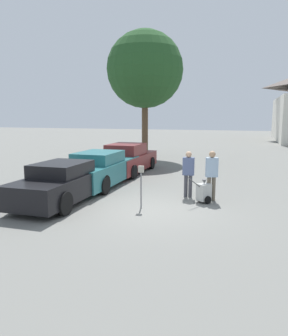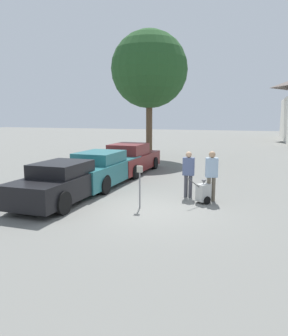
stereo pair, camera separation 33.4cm
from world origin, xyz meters
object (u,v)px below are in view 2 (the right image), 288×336
(equipment_cart, at_px, (203,192))
(person_supervisor, at_px, (212,173))
(parked_car_black, at_px, (65,182))
(parked_car_teal, at_px, (102,169))
(parking_meter, at_px, (140,179))
(person_worker, at_px, (188,171))
(parked_car_maroon, at_px, (130,159))

(equipment_cart, bearing_deg, person_supervisor, 97.58)
(parked_car_black, xyz_separation_m, parked_car_teal, (0.00, 2.97, 0.02))
(parking_meter, distance_m, equipment_cart, 2.40)
(parked_car_black, bearing_deg, parked_car_teal, 89.50)
(parked_car_teal, distance_m, person_worker, 4.21)
(parked_car_teal, height_order, person_worker, person_worker)
(parked_car_maroon, xyz_separation_m, parking_meter, (2.88, -6.26, 0.27))
(person_worker, bearing_deg, parked_car_maroon, -48.14)
(parked_car_teal, relative_size, parked_car_maroon, 1.02)
(parked_car_black, relative_size, parked_car_teal, 0.92)
(parked_car_black, distance_m, equipment_cart, 4.98)
(parked_car_black, distance_m, person_supervisor, 5.30)
(parked_car_maroon, distance_m, equipment_cart, 6.89)
(parked_car_maroon, relative_size, parking_meter, 3.60)
(person_worker, relative_size, equipment_cart, 1.75)
(parked_car_teal, bearing_deg, parking_meter, -45.96)
(person_supervisor, height_order, equipment_cart, person_supervisor)
(parked_car_black, bearing_deg, person_worker, 25.84)
(parked_car_teal, bearing_deg, parked_car_maroon, 89.50)
(parked_car_maroon, height_order, parking_meter, parked_car_maroon)
(person_supervisor, xyz_separation_m, equipment_cart, (-0.21, -0.36, -0.66))
(parked_car_teal, bearing_deg, parked_car_black, -90.50)
(parked_car_black, distance_m, parked_car_maroon, 6.31)
(parked_car_teal, height_order, person_supervisor, person_supervisor)
(parked_car_maroon, bearing_deg, parked_car_black, -90.50)
(parked_car_teal, distance_m, equipment_cart, 5.06)
(parked_car_maroon, xyz_separation_m, equipment_cart, (4.78, -4.95, -0.34))
(person_worker, distance_m, person_supervisor, 0.95)
(parked_car_black, distance_m, parked_car_teal, 2.97)
(parked_car_teal, relative_size, person_worker, 3.03)
(parking_meter, relative_size, equipment_cart, 1.44)
(equipment_cart, bearing_deg, person_worker, 173.95)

